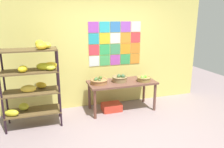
# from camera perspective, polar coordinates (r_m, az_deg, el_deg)

# --- Properties ---
(ground) EXTENTS (9.50, 9.50, 0.00)m
(ground) POSITION_cam_1_polar(r_m,az_deg,el_deg) (3.98, 6.15, -16.78)
(ground) COLOR gray
(back_wall_with_art) EXTENTS (4.88, 0.07, 2.60)m
(back_wall_with_art) POSITION_cam_1_polar(r_m,az_deg,el_deg) (5.12, -1.47, 6.12)
(back_wall_with_art) COLOR #DCCF68
(back_wall_with_art) RESTS_ON ground
(banana_shelf_unit) EXTENTS (1.04, 0.57, 1.65)m
(banana_shelf_unit) POSITION_cam_1_polar(r_m,az_deg,el_deg) (4.35, -19.81, -0.96)
(banana_shelf_unit) COLOR black
(banana_shelf_unit) RESTS_ON ground
(display_table) EXTENTS (1.51, 0.68, 0.67)m
(display_table) POSITION_cam_1_polar(r_m,az_deg,el_deg) (4.91, 2.59, -2.88)
(display_table) COLOR brown
(display_table) RESTS_ON ground
(fruit_basket_centre) EXTENTS (0.32, 0.32, 0.15)m
(fruit_basket_centre) POSITION_cam_1_polar(r_m,az_deg,el_deg) (4.94, 8.33, -1.17)
(fruit_basket_centre) COLOR olive
(fruit_basket_centre) RESTS_ON display_table
(fruit_basket_back_right) EXTENTS (0.34, 0.34, 0.18)m
(fruit_basket_back_right) POSITION_cam_1_polar(r_m,az_deg,el_deg) (4.85, 2.05, -1.16)
(fruit_basket_back_right) COLOR olive
(fruit_basket_back_right) RESTS_ON display_table
(fruit_basket_left) EXTENTS (0.38, 0.38, 0.15)m
(fruit_basket_left) POSITION_cam_1_polar(r_m,az_deg,el_deg) (4.71, -3.47, -1.83)
(fruit_basket_left) COLOR #A56E3F
(fruit_basket_left) RESTS_ON display_table
(produce_crate_under_table) EXTENTS (0.43, 0.32, 0.17)m
(produce_crate_under_table) POSITION_cam_1_polar(r_m,az_deg,el_deg) (5.01, -0.11, -8.63)
(produce_crate_under_table) COLOR red
(produce_crate_under_table) RESTS_ON ground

